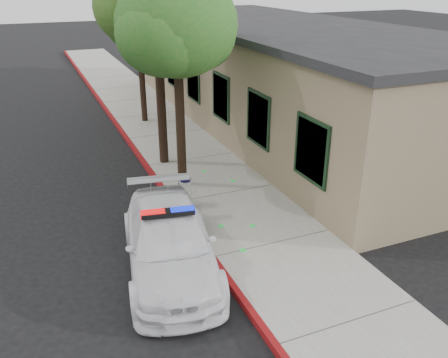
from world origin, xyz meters
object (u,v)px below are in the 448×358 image
(clapboard_building, at_px, (280,74))
(police_car, at_px, (169,242))
(fire_hydrant, at_px, (186,190))
(street_tree_near, at_px, (177,30))
(street_tree_mid, at_px, (156,3))
(street_tree_far, at_px, (139,22))

(clapboard_building, xyz_separation_m, police_car, (-7.59, -8.84, -1.45))
(clapboard_building, height_order, police_car, clapboard_building)
(fire_hydrant, bearing_deg, clapboard_building, 63.52)
(clapboard_building, relative_size, street_tree_near, 3.43)
(clapboard_building, height_order, street_tree_mid, street_tree_mid)
(fire_hydrant, bearing_deg, street_tree_near, 94.11)
(street_tree_near, distance_m, street_tree_mid, 2.12)
(street_tree_near, xyz_separation_m, street_tree_far, (0.61, 7.01, -0.43))
(fire_hydrant, xyz_separation_m, street_tree_far, (0.98, 8.38, 3.66))
(fire_hydrant, bearing_deg, police_car, -96.61)
(fire_hydrant, relative_size, street_tree_near, 0.15)
(clapboard_building, xyz_separation_m, fire_hydrant, (-6.34, -6.24, -1.52))
(clapboard_building, bearing_deg, police_car, -130.64)
(fire_hydrant, xyz_separation_m, street_tree_mid, (0.38, 3.41, 4.65))
(street_tree_mid, bearing_deg, street_tree_near, -90.47)
(fire_hydrant, distance_m, street_tree_far, 9.19)
(street_tree_mid, distance_m, street_tree_far, 5.10)
(police_car, bearing_deg, street_tree_near, 78.09)
(police_car, relative_size, fire_hydrant, 5.48)
(street_tree_mid, bearing_deg, fire_hydrant, -96.35)
(street_tree_near, relative_size, street_tree_far, 1.11)
(police_car, xyz_separation_m, street_tree_far, (2.22, 10.98, 3.58))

